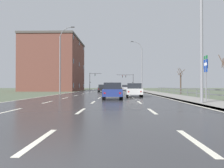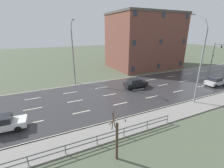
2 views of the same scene
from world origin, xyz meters
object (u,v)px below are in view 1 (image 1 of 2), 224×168
at_px(street_lamp_foreground, 199,24).
at_px(car_distant, 124,87).
at_px(traffic_signal_right, 129,79).
at_px(car_near_left, 134,90).
at_px(car_far_left, 125,88).
at_px(car_mid_centre, 112,91).
at_px(highway_sign, 206,72).
at_px(brick_building, 55,65).
at_px(street_lamp_midground, 141,67).
at_px(traffic_signal_left, 92,79).
at_px(street_lamp_left_bank, 61,61).
at_px(car_near_right, 103,88).

bearing_deg(street_lamp_foreground, car_distant, 93.32).
height_order(traffic_signal_right, car_near_left, traffic_signal_right).
distance_m(car_far_left, car_near_left, 32.47).
bearing_deg(traffic_signal_right, car_far_left, -96.54).
distance_m(traffic_signal_right, car_mid_centre, 54.88).
distance_m(street_lamp_foreground, highway_sign, 3.58).
bearing_deg(brick_building, car_distant, 34.29).
bearing_deg(street_lamp_foreground, car_far_left, 94.31).
distance_m(street_lamp_midground, traffic_signal_right, 27.57).
height_order(street_lamp_foreground, traffic_signal_left, street_lamp_foreground).
xyz_separation_m(street_lamp_left_bank, car_near_right, (6.33, 9.01, -4.67)).
bearing_deg(street_lamp_midground, car_near_left, -99.06).
height_order(traffic_signal_right, car_mid_centre, traffic_signal_right).
relative_size(car_mid_centre, car_near_right, 1.01).
bearing_deg(car_far_left, car_near_left, -92.26).
distance_m(street_lamp_left_bank, car_mid_centre, 17.32).
xyz_separation_m(street_lamp_foreground, car_mid_centre, (-6.05, 5.24, -4.71)).
height_order(car_mid_centre, car_near_right, same).
height_order(street_lamp_midground, car_far_left, street_lamp_midground).
distance_m(car_near_right, car_distant, 24.82).
distance_m(car_distant, brick_building, 23.75).
height_order(street_lamp_foreground, traffic_signal_right, street_lamp_foreground).
height_order(street_lamp_left_bank, traffic_signal_right, street_lamp_left_bank).
bearing_deg(car_mid_centre, highway_sign, -31.29).
relative_size(car_mid_centre, car_far_left, 1.00).
xyz_separation_m(traffic_signal_right, traffic_signal_left, (-13.46, -0.65, 0.01)).
xyz_separation_m(car_far_left, car_distant, (0.11, 10.54, 0.00)).
xyz_separation_m(car_mid_centre, car_distant, (3.00, 47.37, 0.00)).
distance_m(street_lamp_midground, car_far_left, 11.33).
distance_m(highway_sign, traffic_signal_left, 60.10).
distance_m(traffic_signal_right, car_distant, 8.09).
xyz_separation_m(car_near_right, car_near_left, (4.94, -18.80, 0.00)).
bearing_deg(car_mid_centre, street_lamp_midground, 76.44).
relative_size(car_mid_centre, car_near_left, 0.99).
relative_size(street_lamp_left_bank, car_near_left, 2.67).
distance_m(street_lamp_left_bank, traffic_signal_right, 42.72).
distance_m(car_near_left, car_distant, 43.01).
bearing_deg(street_lamp_foreground, car_near_left, 110.65).
bearing_deg(car_far_left, highway_sign, -85.72).
bearing_deg(traffic_signal_left, car_near_right, -78.89).
height_order(car_mid_centre, car_distant, same).
bearing_deg(car_mid_centre, street_lamp_foreground, -41.83).
bearing_deg(highway_sign, car_near_left, 118.39).
bearing_deg(car_mid_centre, traffic_signal_right, 83.91).
bearing_deg(car_far_left, car_near_right, -112.99).
relative_size(street_lamp_midground, car_near_right, 2.82).
height_order(street_lamp_midground, highway_sign, street_lamp_midground).
xyz_separation_m(street_lamp_foreground, car_far_left, (-3.17, 42.06, -4.71)).
bearing_deg(highway_sign, street_lamp_midground, 91.74).
xyz_separation_m(highway_sign, car_far_left, (-4.12, 40.92, -1.46)).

